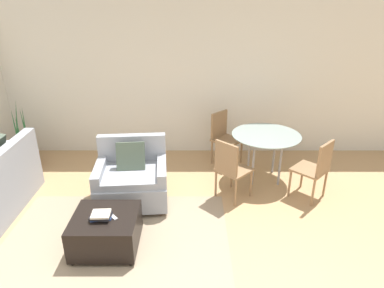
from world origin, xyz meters
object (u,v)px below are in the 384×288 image
at_px(ottoman, 106,230).
at_px(dining_table, 265,140).
at_px(potted_plant, 24,154).
at_px(tv_remote_primary, 113,217).
at_px(dining_chair_near_left, 230,166).
at_px(dining_chair_near_right, 316,166).
at_px(dining_chair_far_left, 223,134).
at_px(book_stack, 100,216).
at_px(armchair, 132,179).

relative_size(ottoman, dining_table, 0.70).
bearing_deg(potted_plant, tv_remote_primary, -46.61).
distance_m(dining_table, dining_chair_near_left, 0.86).
distance_m(dining_table, dining_chair_near_right, 0.86).
height_order(tv_remote_primary, dining_chair_far_left, dining_chair_far_left).
relative_size(dining_chair_near_left, dining_chair_near_right, 1.00).
relative_size(potted_plant, dining_chair_near_left, 1.29).
distance_m(book_stack, dining_chair_near_right, 2.94).
bearing_deg(book_stack, dining_chair_near_right, 21.49).
relative_size(tv_remote_primary, potted_plant, 0.12).
distance_m(ottoman, tv_remote_primary, 0.22).
bearing_deg(dining_table, tv_remote_primary, -140.87).
bearing_deg(dining_chair_near_right, book_stack, -158.51).
xyz_separation_m(ottoman, dining_chair_near_right, (2.71, 1.03, 0.29)).
relative_size(armchair, dining_chair_far_left, 1.14).
bearing_deg(dining_table, ottoman, -142.39).
relative_size(book_stack, dining_chair_near_left, 0.27).
height_order(dining_table, dining_chair_near_right, dining_chair_near_right).
xyz_separation_m(armchair, ottoman, (-0.15, -0.98, -0.12)).
height_order(potted_plant, dining_chair_near_right, potted_plant).
bearing_deg(dining_table, dining_chair_far_left, 135.00).
distance_m(book_stack, tv_remote_primary, 0.13).
xyz_separation_m(dining_chair_near_left, dining_chair_near_right, (1.19, 0.00, 0.00)).
height_order(book_stack, dining_table, dining_table).
bearing_deg(dining_chair_far_left, ottoman, -124.33).
height_order(dining_table, dining_chair_far_left, dining_chair_far_left).
height_order(potted_plant, dining_chair_far_left, potted_plant).
bearing_deg(book_stack, tv_remote_primary, 14.83).
bearing_deg(book_stack, potted_plant, 131.09).
bearing_deg(dining_chair_near_right, tv_remote_primary, -158.20).
distance_m(ottoman, potted_plant, 2.79).
relative_size(tv_remote_primary, dining_chair_far_left, 0.15).
bearing_deg(armchair, book_stack, -99.58).
distance_m(ottoman, book_stack, 0.24).
bearing_deg(tv_remote_primary, armchair, 87.17).
xyz_separation_m(book_stack, dining_chair_far_left, (1.55, 2.27, 0.06)).
relative_size(armchair, potted_plant, 0.89).
relative_size(book_stack, dining_chair_far_left, 0.27).
xyz_separation_m(book_stack, potted_plant, (-1.84, 2.11, -0.24)).
bearing_deg(dining_chair_near_left, dining_table, 45.00).
height_order(armchair, dining_chair_near_left, dining_chair_near_left).
bearing_deg(ottoman, armchair, 81.43).
bearing_deg(armchair, dining_table, 18.29).
distance_m(ottoman, dining_chair_near_left, 1.86).
xyz_separation_m(armchair, dining_chair_near_right, (2.57, 0.05, 0.17)).
bearing_deg(dining_table, dining_chair_near_right, -45.00).
height_order(potted_plant, dining_chair_near_left, potted_plant).
relative_size(dining_chair_near_right, dining_chair_far_left, 1.00).
xyz_separation_m(ottoman, dining_table, (2.12, 1.63, 0.43)).
bearing_deg(dining_chair_far_left, dining_chair_near_right, -45.00).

